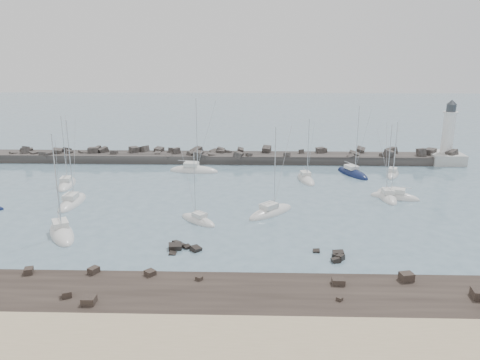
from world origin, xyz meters
The scene contains 17 objects.
ground centered at (0.00, 0.00, 0.00)m, with size 400.00×400.00×0.00m, color slate.
rock_shelf centered at (0.11, -21.98, 0.01)m, with size 140.00×12.22×1.67m.
rock_cluster_near centered at (-4.59, -9.02, 0.05)m, with size 4.52×3.95×1.40m.
rock_cluster_far centered at (14.77, -11.11, 0.15)m, with size 3.75×3.85×1.15m.
breakwater centered at (-7.31, 38.02, 0.34)m, with size 115.00×7.23×4.99m.
lighthouse centered at (47.00, 38.00, 3.09)m, with size 7.00×7.00×14.60m.
sailboat_1 centered at (-29.82, 18.38, 0.15)m, with size 4.04×9.07×13.90m.
sailboat_3 centered at (-24.87, 7.97, 0.15)m, with size 3.12×9.39×14.81m.
sailboat_4 centered at (-7.56, 28.99, 0.15)m, with size 10.56×4.49×16.17m.
sailboat_5 centered at (-3.39, 0.61, 0.13)m, with size 6.66×6.41×11.25m.
sailboat_6 centered at (14.81, 23.07, 0.15)m, with size 3.92×8.48×13.01m.
sailboat_7 centered at (7.41, 4.30, 0.14)m, with size 8.43×8.52×14.46m.
sailboat_8 centered at (24.65, 27.73, 0.15)m, with size 6.46×9.87×14.98m.
sailboat_9 centered at (28.77, 12.51, 0.15)m, with size 8.43×5.26×12.93m.
sailboat_10 centered at (27.46, 12.73, 0.14)m, with size 2.72×8.51×13.46m.
sailboat_12 centered at (32.55, 27.25, 0.15)m, with size 4.88×7.55×11.66m.
sailboat_13 centered at (-21.49, -4.91, 0.15)m, with size 7.31×9.86×15.28m.
Camera 1 is at (4.59, -63.63, 24.75)m, focal length 35.00 mm.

